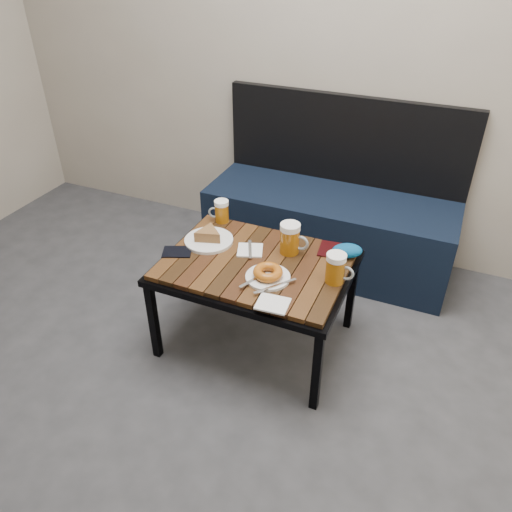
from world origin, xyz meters
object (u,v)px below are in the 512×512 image
at_px(plate_bagel, 268,274).
at_px(passport_navy, 177,252).
at_px(beer_mug_left, 221,211).
at_px(bench, 330,222).
at_px(knit_pouch, 347,251).
at_px(beer_mug_right, 336,268).
at_px(cafe_table, 256,269).
at_px(beer_mug_centre, 290,238).
at_px(plate_pie, 209,237).
at_px(passport_burgundy, 330,249).

xyz_separation_m(plate_bagel, passport_navy, (-0.46, 0.02, -0.02)).
bearing_deg(beer_mug_left, plate_bagel, 122.52).
bearing_deg(passport_navy, plate_bagel, 64.60).
xyz_separation_m(bench, beer_mug_left, (-0.42, -0.55, 0.26)).
distance_m(passport_navy, knit_pouch, 0.77).
bearing_deg(beer_mug_right, cafe_table, 179.38).
relative_size(bench, cafe_table, 1.67).
xyz_separation_m(beer_mug_centre, plate_pie, (-0.38, -0.07, -0.05)).
bearing_deg(bench, knit_pouch, -68.49).
xyz_separation_m(beer_mug_right, knit_pouch, (-0.00, 0.21, -0.04)).
xyz_separation_m(beer_mug_left, beer_mug_centre, (0.41, -0.13, 0.02)).
height_order(passport_navy, knit_pouch, knit_pouch).
relative_size(beer_mug_left, passport_navy, 0.89).
relative_size(plate_pie, plate_bagel, 0.99).
xyz_separation_m(cafe_table, passport_navy, (-0.36, -0.08, 0.05)).
bearing_deg(beer_mug_left, knit_pouch, 159.46).
bearing_deg(bench, beer_mug_left, -127.23).
bearing_deg(beer_mug_left, bench, -142.68).
bearing_deg(plate_bagel, plate_pie, 156.32).
bearing_deg(beer_mug_centre, beer_mug_right, -31.63).
distance_m(cafe_table, knit_pouch, 0.42).
xyz_separation_m(cafe_table, plate_pie, (-0.27, 0.06, 0.07)).
relative_size(plate_pie, knit_pouch, 1.69).
height_order(beer_mug_left, knit_pouch, beer_mug_left).
bearing_deg(beer_mug_centre, passport_navy, -159.74).
relative_size(plate_pie, passport_burgundy, 1.73).
bearing_deg(cafe_table, knit_pouch, 29.12).
xyz_separation_m(cafe_table, beer_mug_left, (-0.30, 0.26, 0.10)).
relative_size(beer_mug_right, passport_burgundy, 1.01).
xyz_separation_m(cafe_table, beer_mug_centre, (0.11, 0.13, 0.12)).
bearing_deg(plate_pie, beer_mug_left, 99.10).
xyz_separation_m(bench, cafe_table, (-0.12, -0.81, 0.16)).
distance_m(bench, knit_pouch, 0.70).
height_order(cafe_table, plate_bagel, plate_bagel).
bearing_deg(beer_mug_left, cafe_table, 123.75).
xyz_separation_m(beer_mug_left, beer_mug_right, (0.66, -0.27, 0.01)).
xyz_separation_m(plate_pie, plate_bagel, (0.37, -0.16, -0.00)).
height_order(beer_mug_left, plate_bagel, beer_mug_left).
distance_m(beer_mug_left, passport_burgundy, 0.58).
bearing_deg(plate_bagel, passport_navy, 177.30).
xyz_separation_m(bench, beer_mug_centre, (-0.01, -0.68, 0.27)).
bearing_deg(beer_mug_centre, cafe_table, -134.53).
distance_m(cafe_table, passport_navy, 0.37).
relative_size(beer_mug_right, plate_bagel, 0.58).
relative_size(bench, beer_mug_right, 10.45).
distance_m(beer_mug_left, plate_pie, 0.20).
xyz_separation_m(passport_navy, knit_pouch, (0.72, 0.28, 0.03)).
height_order(bench, passport_burgundy, bench).
relative_size(bench, beer_mug_centre, 9.56).
xyz_separation_m(plate_bagel, knit_pouch, (0.26, 0.30, 0.01)).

